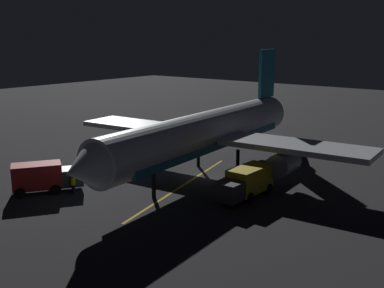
% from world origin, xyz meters
% --- Properties ---
extents(ground_plane, '(180.00, 180.00, 0.20)m').
position_xyz_m(ground_plane, '(0.00, 0.00, -0.10)').
color(ground_plane, '#29292D').
extents(apron_guide_stripe, '(4.87, 19.38, 0.01)m').
position_xyz_m(apron_guide_stripe, '(-0.44, 4.00, 0.00)').
color(apron_guide_stripe, gold).
rests_on(apron_guide_stripe, ground_plane).
extents(airliner, '(31.43, 36.17, 11.88)m').
position_xyz_m(airliner, '(0.05, -0.59, 4.15)').
color(airliner, silver).
rests_on(airliner, ground_plane).
extents(baggage_truck, '(4.91, 6.07, 2.59)m').
position_xyz_m(baggage_truck, '(7.89, 12.78, 1.31)').
color(baggage_truck, maroon).
rests_on(baggage_truck, ground_plane).
extents(catering_truck, '(2.35, 6.22, 2.54)m').
position_xyz_m(catering_truck, '(-6.68, 3.16, 1.30)').
color(catering_truck, gold).
rests_on(catering_truck, ground_plane).
extents(ground_crew_worker, '(0.40, 0.40, 1.74)m').
position_xyz_m(ground_crew_worker, '(5.45, 11.59, 0.89)').
color(ground_crew_worker, black).
rests_on(ground_crew_worker, ground_plane).
extents(traffic_cone_near_left, '(0.50, 0.50, 0.55)m').
position_xyz_m(traffic_cone_near_left, '(7.07, 8.71, 0.25)').
color(traffic_cone_near_left, '#EA590F').
rests_on(traffic_cone_near_left, ground_plane).
extents(traffic_cone_near_right, '(0.50, 0.50, 0.55)m').
position_xyz_m(traffic_cone_near_right, '(5.68, 4.93, 0.25)').
color(traffic_cone_near_right, '#EA590F').
rests_on(traffic_cone_near_right, ground_plane).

